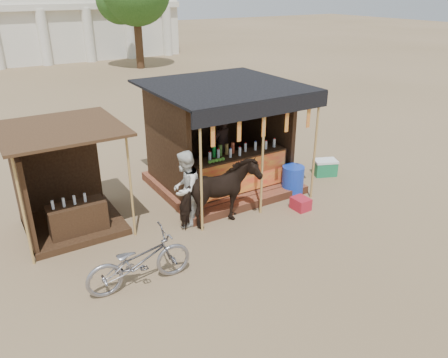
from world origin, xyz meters
TOP-DOWN VIEW (x-y plane):
  - ground at (0.00, 0.00)m, footprint 120.00×120.00m
  - main_stall at (1.01, 3.36)m, footprint 3.60×3.61m
  - secondary_stall at (-3.17, 3.24)m, footprint 2.40×2.40m
  - cow at (-0.13, 1.58)m, footprint 1.83×0.87m
  - motorbike at (-2.49, 0.44)m, footprint 1.97×0.74m
  - bystander at (-0.76, 2.00)m, footprint 1.08×1.07m
  - blue_barrel at (2.34, 2.00)m, footprint 0.66×0.66m
  - red_crate at (1.94, 1.19)m, footprint 0.37×0.44m
  - cooler at (3.92, 2.46)m, footprint 0.76×0.65m

SIDE VIEW (x-z plane):
  - ground at x=0.00m, z-range 0.00..0.00m
  - red_crate at x=1.94m, z-range 0.00..0.30m
  - cooler at x=3.92m, z-range 0.00..0.46m
  - blue_barrel at x=2.34m, z-range 0.00..0.75m
  - motorbike at x=-2.49m, z-range 0.00..1.02m
  - cow at x=-0.13m, z-range 0.00..1.53m
  - secondary_stall at x=-3.17m, z-range -0.34..2.04m
  - bystander at x=-0.76m, z-range 0.00..1.76m
  - main_stall at x=1.01m, z-range -0.37..2.41m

